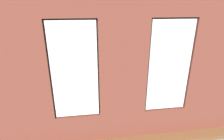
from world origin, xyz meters
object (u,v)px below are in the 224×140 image
media_console (35,92)px  potted_plant_foreground_right (54,65)px  couch_left (164,77)px  potted_plant_by_left_couch (143,62)px  remote_black (126,79)px  couch_by_window (95,110)px  potted_plant_beside_window_right (43,103)px  coffee_table (115,83)px  potted_plant_near_tv (43,95)px  cup_ceramic (109,80)px  candle_jar (119,82)px  tv_flatscreen (32,74)px  table_plant_small (102,81)px  remote_silver (115,81)px  papasan_chair (82,65)px

media_console → potted_plant_foreground_right: potted_plant_foreground_right is taller
couch_left → potted_plant_by_left_couch: size_ratio=2.52×
remote_black → couch_by_window: bearing=-151.9°
potted_plant_beside_window_right → coffee_table: bearing=-142.0°
couch_by_window → potted_plant_near_tv: size_ratio=1.31×
coffee_table → cup_ceramic: (0.20, -0.11, 0.09)m
coffee_table → candle_jar: bearing=132.4°
potted_plant_by_left_couch → cup_ceramic: bearing=43.3°
coffee_table → potted_plant_by_left_couch: bearing=-131.6°
tv_flatscreen → coffee_table: bearing=-178.7°
candle_jar → tv_flatscreen: 2.82m
couch_by_window → potted_plant_by_left_couch: (-2.35, -3.28, 0.17)m
potted_plant_near_tv → potted_plant_foreground_right: bearing=-85.6°
table_plant_small → candle_jar: bearing=180.0°
tv_flatscreen → potted_plant_beside_window_right: bearing=112.7°
table_plant_small → remote_silver: 0.50m
couch_by_window → potted_plant_near_tv: (1.37, -0.41, 0.33)m
couch_left → remote_black: (1.56, 0.28, 0.13)m
coffee_table → candle_jar: 0.20m
candle_jar → potted_plant_by_left_couch: bearing=-127.5°
cup_ceramic → table_plant_small: 0.37m
couch_by_window → potted_plant_beside_window_right: bearing=4.3°
couch_left → tv_flatscreen: size_ratio=1.68×
tv_flatscreen → potted_plant_foreground_right: tv_flatscreen is taller
candle_jar → table_plant_small: (0.59, 0.00, 0.05)m
table_plant_small → potted_plant_by_left_couch: 2.82m
tv_flatscreen → potted_plant_near_tv: (-0.54, 1.02, -0.26)m
couch_by_window → remote_silver: (-0.76, -1.49, 0.13)m
couch_left → media_console: couch_left is taller
papasan_chair → potted_plant_foreground_right: 1.20m
tv_flatscreen → potted_plant_near_tv: 1.18m
table_plant_small → remote_silver: (-0.47, -0.13, -0.09)m
couch_by_window → potted_plant_beside_window_right: potted_plant_beside_window_right is taller
table_plant_small → media_console: size_ratio=0.16×
couch_by_window → media_console: bearing=-36.8°
candle_jar → media_console: (2.78, -0.06, -0.23)m
potted_plant_beside_window_right → couch_by_window: bearing=-175.7°
table_plant_small → potted_plant_near_tv: 1.92m
coffee_table → papasan_chair: (1.17, -2.07, 0.04)m
potted_plant_by_left_couch → papasan_chair: bearing=-5.7°
potted_plant_foreground_right → tv_flatscreen: bearing=81.9°
cup_ceramic → papasan_chair: bearing=-63.5°
coffee_table → cup_ceramic: size_ratio=19.02×
candle_jar → tv_flatscreen: bearing=-1.4°
potted_plant_by_left_couch → media_console: bearing=23.6°
papasan_chair → potted_plant_by_left_couch: bearing=174.3°
cup_ceramic → coffee_table: bearing=151.3°
table_plant_small → tv_flatscreen: bearing=-1.7°
candle_jar → papasan_chair: 2.55m
potted_plant_near_tv → media_console: bearing=-62.2°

